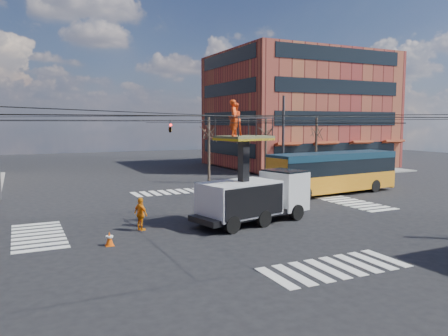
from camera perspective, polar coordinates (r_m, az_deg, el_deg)
ground at (r=25.79m, az=-0.17°, el=-6.38°), size 120.00×120.00×0.00m
sidewalk_ne at (r=54.37m, az=10.42°, el=0.13°), size 18.00×18.00×0.12m
crosswalks at (r=25.79m, az=-0.17°, el=-6.36°), size 22.40×22.40×0.02m
building_ne at (r=57.10m, az=9.59°, el=7.39°), size 20.06×16.06×14.00m
overhead_network at (r=25.56m, az=-0.71°, el=3.21°), size 24.24×24.24×8.00m
tree_a at (r=39.57m, az=-2.00°, el=4.69°), size 2.00×2.00×6.00m
tree_b at (r=42.32m, az=5.49°, el=4.75°), size 2.00×2.00×6.00m
tree_c at (r=45.70m, az=11.98°, el=4.74°), size 2.00×2.00×6.00m
utility_truck at (r=24.15m, az=3.96°, el=-2.12°), size 7.34×3.94×6.67m
city_bus at (r=34.78m, az=14.11°, el=-0.47°), size 11.44×3.71×3.20m
traffic_cone at (r=20.50m, az=-14.73°, el=-8.91°), size 0.36×0.36×0.65m
worker_ground at (r=22.82m, az=-10.81°, el=-5.94°), size 0.76×1.08×1.71m
flagger at (r=29.01m, az=9.25°, el=-3.23°), size 0.79×1.25×1.83m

